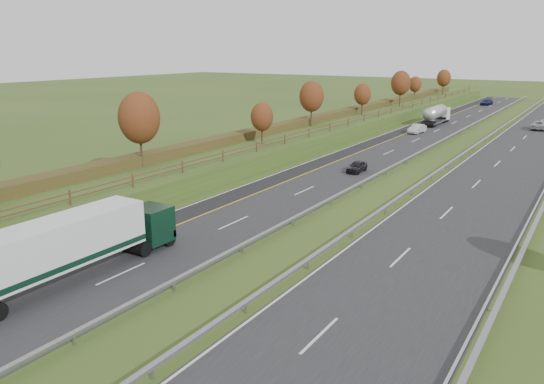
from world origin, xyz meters
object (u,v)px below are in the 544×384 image
(box_lorry, at_px, (63,247))
(car_small_far, at_px, (487,102))
(road_tanker, at_px, (436,114))
(car_silver_mid, at_px, (417,129))
(car_oncoming, at_px, (539,125))
(car_dark_near, at_px, (357,166))

(box_lorry, relative_size, car_small_far, 3.27)
(road_tanker, bearing_deg, car_silver_mid, -88.12)
(car_small_far, height_order, car_oncoming, car_oncoming)
(car_dark_near, height_order, car_silver_mid, car_silver_mid)
(car_small_far, distance_m, car_oncoming, 43.25)
(car_silver_mid, bearing_deg, car_oncoming, 49.36)
(car_dark_near, bearing_deg, car_silver_mid, 93.29)
(car_silver_mid, relative_size, car_small_far, 0.91)
(road_tanker, relative_size, car_dark_near, 3.00)
(car_dark_near, height_order, car_small_far, car_small_far)
(road_tanker, bearing_deg, box_lorry, -89.47)
(road_tanker, bearing_deg, car_oncoming, 8.34)
(car_silver_mid, xyz_separation_m, car_oncoming, (16.99, 15.58, 0.03))
(car_silver_mid, bearing_deg, box_lorry, -82.88)
(box_lorry, distance_m, car_oncoming, 87.03)
(box_lorry, xyz_separation_m, car_small_far, (0.29, 125.45, -1.57))
(car_silver_mid, distance_m, car_small_far, 55.62)
(car_oncoming, bearing_deg, box_lorry, 76.45)
(road_tanker, distance_m, car_small_far, 42.62)
(car_small_far, bearing_deg, car_silver_mid, -83.21)
(box_lorry, bearing_deg, car_small_far, 89.87)
(car_silver_mid, bearing_deg, car_dark_near, -77.63)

